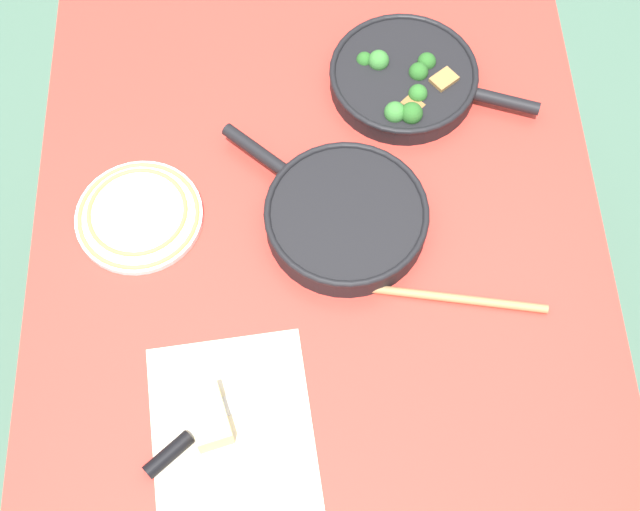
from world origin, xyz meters
TOP-DOWN VIEW (x-y plane):
  - ground_plane at (0.00, 0.00)m, footprint 14.00×14.00m
  - dining_table_red at (0.00, 0.00)m, footprint 1.22×1.00m
  - skillet_broccoli at (-0.36, 0.18)m, footprint 0.28×0.39m
  - skillet_eggs at (-0.07, 0.05)m, footprint 0.34×0.36m
  - wooden_spoon at (0.07, 0.14)m, footprint 0.09×0.38m
  - parchment_sheet at (0.31, -0.15)m, footprint 0.36×0.28m
  - grater_knife at (0.29, -0.20)m, footprint 0.21×0.24m
  - cheese_block at (0.27, -0.19)m, footprint 0.11×0.08m
  - dinner_plate_stack at (-0.10, -0.31)m, footprint 0.22×0.22m

SIDE VIEW (x-z plane):
  - ground_plane at x=0.00m, z-range 0.00..0.00m
  - dining_table_red at x=0.00m, z-range 0.29..1.03m
  - parchment_sheet at x=0.31m, z-range 0.74..0.74m
  - wooden_spoon at x=0.07m, z-range 0.74..0.75m
  - grater_knife at x=0.29m, z-range 0.73..0.76m
  - dinner_plate_stack at x=-0.10m, z-range 0.74..0.76m
  - cheese_block at x=0.27m, z-range 0.74..0.78m
  - skillet_broccoli at x=-0.36m, z-range 0.73..0.80m
  - skillet_eggs at x=-0.07m, z-range 0.74..0.79m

